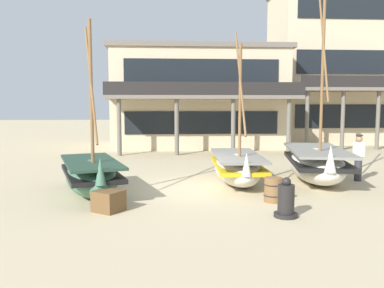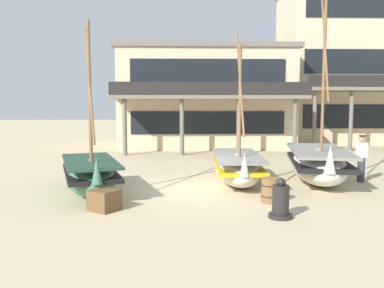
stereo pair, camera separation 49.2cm
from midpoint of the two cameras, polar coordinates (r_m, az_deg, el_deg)
name	(u,v)px [view 2 (the right image)]	position (r m, az deg, el deg)	size (l,w,h in m)	color
ground_plane	(193,190)	(13.00, 1.23, -6.59)	(120.00, 120.00, 0.00)	tan
fishing_boat_near_left	(90,175)	(12.72, -13.27, -4.28)	(2.60, 4.08, 5.20)	#427056
fishing_boat_centre_large	(237,167)	(14.07, 7.52, -3.33)	(1.73, 4.31, 5.34)	silver
fishing_boat_far_right	(318,164)	(14.93, 18.53, -2.70)	(2.71, 4.98, 6.79)	silver
fisherman_by_hull	(361,159)	(15.50, 23.93, -1.96)	(0.40, 0.30, 1.68)	#33333D
capstan_winch	(281,202)	(10.09, 13.95, -8.04)	(0.58, 0.58, 0.99)	black
wooden_barrel	(271,190)	(11.57, 12.39, -6.50)	(0.56, 0.56, 0.70)	brown
cargo_crate	(104,200)	(10.70, -11.12, -7.89)	(0.65, 0.65, 0.54)	brown
harbor_building_main	(205,98)	(26.60, 2.38, 6.66)	(11.28, 8.46, 6.42)	beige
harbor_building_annex	(338,66)	(31.04, 20.59, 10.41)	(8.07, 8.36, 11.05)	beige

